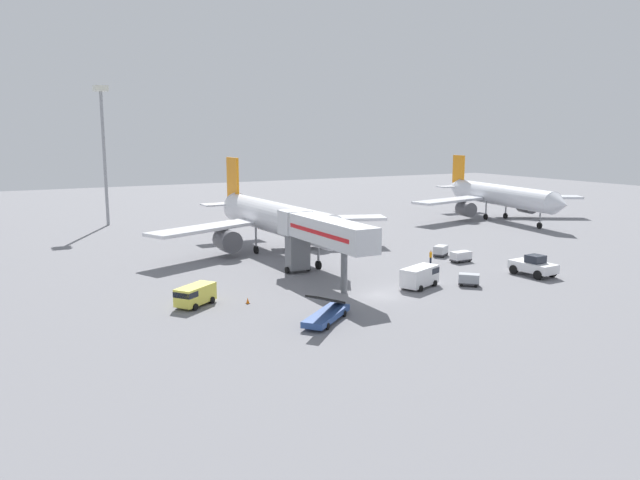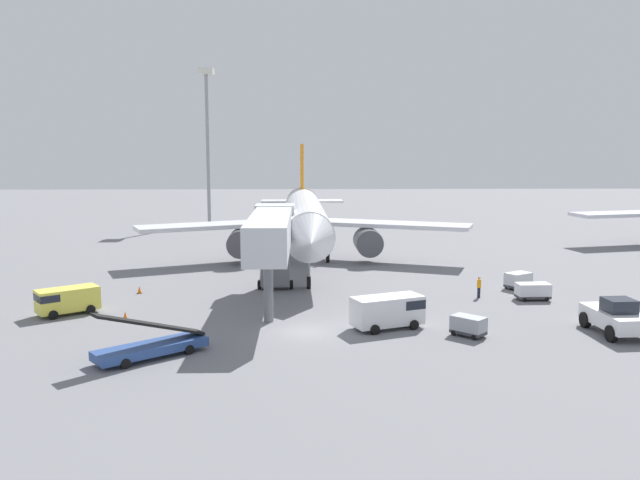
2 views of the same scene
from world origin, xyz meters
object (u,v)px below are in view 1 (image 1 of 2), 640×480
ground_crew_worker_foreground (431,257)px  baggage_cart_near_left (461,256)px  airplane_at_gate (273,219)px  jet_bridge (320,233)px  service_van_outer_right (420,276)px  service_van_mid_center (195,295)px  apron_light_mast (103,129)px  pushback_tug (533,266)px  safety_cone_alpha (209,283)px  safety_cone_bravo (248,301)px  airplane_background (498,196)px  baggage_cart_rear_right (441,250)px  baggage_cart_near_right (469,279)px  belt_loader_truck (326,313)px

ground_crew_worker_foreground → baggage_cart_near_left: bearing=-12.1°
airplane_at_gate → jet_bridge: (-2.69, -18.65, 0.79)m
airplane_at_gate → service_van_outer_right: airplane_at_gate is taller
service_van_mid_center → apron_light_mast: (2.44, 60.36, 16.24)m
pushback_tug → safety_cone_alpha: 37.91m
safety_cone_alpha → safety_cone_bravo: safety_cone_alpha is taller
apron_light_mast → service_van_outer_right: bearing=-71.6°
ground_crew_worker_foreground → apron_light_mast: 65.39m
airplane_at_gate → airplane_background: size_ratio=1.01×
pushback_tug → safety_cone_bravo: pushback_tug is taller
ground_crew_worker_foreground → airplane_at_gate: bearing=131.1°
service_van_mid_center → baggage_cart_near_left: service_van_mid_center is taller
baggage_cart_rear_right → ground_crew_worker_foreground: bearing=-142.5°
pushback_tug → baggage_cart_near_right: 10.16m
baggage_cart_rear_right → apron_light_mast: bearing=123.7°
service_van_outer_right → apron_light_mast: 70.13m
service_van_mid_center → service_van_outer_right: bearing=-10.4°
apron_light_mast → safety_cone_bravo: bearing=-87.8°
pushback_tug → service_van_outer_right: (-15.22, 1.90, 0.12)m
service_van_outer_right → pushback_tug: bearing=-7.1°
service_van_mid_center → baggage_cart_rear_right: size_ratio=1.79×
pushback_tug → safety_cone_alpha: pushback_tug is taller
safety_cone_bravo → ground_crew_worker_foreground: bearing=13.0°
airplane_at_gate → airplane_background: 53.60m
ground_crew_worker_foreground → apron_light_mast: (-30.31, 55.55, 16.44)m
jet_bridge → safety_cone_alpha: (-11.69, 4.25, -5.33)m
baggage_cart_near_left → safety_cone_alpha: bearing=174.4°
airplane_background → jet_bridge: bearing=-152.2°
belt_loader_truck → baggage_cart_near_left: size_ratio=2.43×
baggage_cart_rear_right → airplane_background: bearing=35.4°
airplane_at_gate → baggage_cart_rear_right: size_ratio=14.50×
ground_crew_worker_foreground → safety_cone_bravo: 28.63m
safety_cone_bravo → baggage_cart_near_left: bearing=9.8°
jet_bridge → apron_light_mast: bearing=102.8°
pushback_tug → baggage_cart_rear_right: (-2.03, 14.50, -0.37)m
airplane_at_gate → baggage_cart_near_right: bearing=-68.8°
jet_bridge → apron_light_mast: 60.08m
safety_cone_alpha → safety_cone_bravo: (1.09, -8.80, -0.02)m
ground_crew_worker_foreground → safety_cone_alpha: (-28.97, 2.34, -0.64)m
airplane_at_gate → safety_cone_alpha: airplane_at_gate is taller
service_van_mid_center → belt_loader_truck: bearing=-50.4°
jet_bridge → pushback_tug: bearing=-21.2°
jet_bridge → ground_crew_worker_foreground: size_ratio=9.92×
jet_bridge → baggage_cart_rear_right: 22.86m
baggage_cart_near_right → apron_light_mast: size_ratio=0.10×
pushback_tug → jet_bridge: bearing=158.8°
belt_loader_truck → ground_crew_worker_foreground: 28.51m
baggage_cart_near_left → baggage_cart_rear_right: baggage_cart_rear_right is taller
airplane_background → airplane_at_gate: bearing=-168.7°
jet_bridge → safety_cone_bravo: jet_bridge is taller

